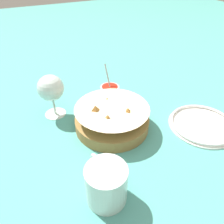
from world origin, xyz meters
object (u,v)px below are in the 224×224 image
Objects in this scene: beer_mug at (106,185)px; side_plate at (202,124)px; food_basket at (112,118)px; wine_glass at (51,89)px; sauce_cup at (110,91)px.

side_plate is (0.09, -0.37, -0.04)m from beer_mug.
food_basket is at bearing -29.44° from beer_mug.
side_plate is at bearing -124.18° from wine_glass.
wine_glass is at bearing 43.81° from food_basket.
food_basket is 1.59× the size of wine_glass.
sauce_cup is 0.42m from beer_mug.
wine_glass reaches higher than beer_mug.
food_basket is 0.21m from wine_glass.
wine_glass is 0.69× the size of side_plate.
sauce_cup is 0.34m from side_plate.
beer_mug is at bearing 102.99° from side_plate.
side_plate is at bearing -115.67° from food_basket.
wine_glass is 0.36m from beer_mug.
sauce_cup is at bearing -84.56° from wine_glass.
side_plate is (-0.27, -0.40, -0.09)m from wine_glass.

